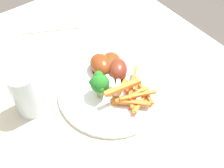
% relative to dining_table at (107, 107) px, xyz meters
% --- Properties ---
extents(dining_table, '(0.92, 0.74, 0.71)m').
position_rel_dining_table_xyz_m(dining_table, '(0.00, 0.00, 0.00)').
color(dining_table, beige).
rests_on(dining_table, ground_plane).
extents(dinner_plate, '(0.28, 0.28, 0.01)m').
position_rel_dining_table_xyz_m(dinner_plate, '(-0.04, 0.01, 0.13)').
color(dinner_plate, white).
rests_on(dinner_plate, dining_table).
extents(broccoli_floret_front, '(0.05, 0.05, 0.07)m').
position_rel_dining_table_xyz_m(broccoli_floret_front, '(-0.03, 0.04, 0.17)').
color(broccoli_floret_front, '#85A45B').
rests_on(broccoli_floret_front, dinner_plate).
extents(carrot_fries_pile, '(0.12, 0.13, 0.05)m').
position_rel_dining_table_xyz_m(carrot_fries_pile, '(-0.09, -0.01, 0.15)').
color(carrot_fries_pile, orange).
rests_on(carrot_fries_pile, dinner_plate).
extents(chicken_drumstick_near, '(0.13, 0.07, 0.05)m').
position_rel_dining_table_xyz_m(chicken_drumstick_near, '(0.03, -0.01, 0.15)').
color(chicken_drumstick_near, '#5B200D').
rests_on(chicken_drumstick_near, dinner_plate).
extents(chicken_drumstick_far, '(0.12, 0.10, 0.04)m').
position_rel_dining_table_xyz_m(chicken_drumstick_far, '(0.02, -0.03, 0.15)').
color(chicken_drumstick_far, '#4C220E').
rests_on(chicken_drumstick_far, dinner_plate).
extents(chicken_drumstick_extra, '(0.11, 0.10, 0.05)m').
position_rel_dining_table_xyz_m(chicken_drumstick_extra, '(-0.01, -0.03, 0.15)').
color(chicken_drumstick_extra, '#521B11').
rests_on(chicken_drumstick_extra, dinner_plate).
extents(fork, '(0.10, 0.17, 0.00)m').
position_rel_dining_table_xyz_m(fork, '(0.27, 0.01, 0.12)').
color(fork, silver).
rests_on(fork, dining_table).
extents(water_glass, '(0.07, 0.07, 0.13)m').
position_rel_dining_table_xyz_m(water_glass, '(0.04, 0.20, 0.18)').
color(water_glass, silver).
rests_on(water_glass, dining_table).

